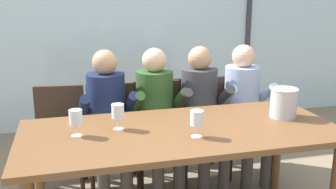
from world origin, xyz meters
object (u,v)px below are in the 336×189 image
object	(u,v)px
ice_bucket_primary	(284,102)
dining_table	(181,140)
wine_glass_by_left_taster	(76,118)
chair_near_curtain	(60,131)
wine_glass_center_pour	(197,119)
person_olive_shirt	(157,109)
chair_center	(158,123)
chair_near_window_right	(234,115)
chair_left_of_center	(112,127)
wine_glass_near_bucket	(118,112)
chair_right_of_center	(198,119)
person_charcoal_jacket	(202,105)
person_pale_blue_shirt	(245,102)
person_navy_polo	(108,112)

from	to	relation	value
ice_bucket_primary	dining_table	bearing A→B (deg)	-176.00
dining_table	wine_glass_by_left_taster	distance (m)	0.71
chair_near_curtain	wine_glass_center_pour	world-z (taller)	wine_glass_center_pour
wine_glass_center_pour	person_olive_shirt	bearing A→B (deg)	92.52
chair_center	ice_bucket_primary	world-z (taller)	ice_bucket_primary
dining_table	chair_near_window_right	size ratio (longest dim) A/B	2.42
chair_left_of_center	wine_glass_near_bucket	bearing A→B (deg)	-90.13
chair_left_of_center	wine_glass_center_pour	bearing A→B (deg)	-64.88
chair_right_of_center	person_charcoal_jacket	distance (m)	0.23
chair_near_window_right	person_olive_shirt	bearing A→B (deg)	-175.48
person_charcoal_jacket	person_olive_shirt	bearing A→B (deg)	179.15
chair_near_curtain	wine_glass_near_bucket	distance (m)	0.96
dining_table	wine_glass_center_pour	bearing A→B (deg)	-73.65
chair_left_of_center	chair_near_curtain	bearing A→B (deg)	179.05
dining_table	wine_glass_by_left_taster	bearing A→B (deg)	176.44
chair_left_of_center	chair_near_window_right	bearing A→B (deg)	5.51
wine_glass_by_left_taster	person_pale_blue_shirt	bearing A→B (deg)	24.96
dining_table	ice_bucket_primary	world-z (taller)	ice_bucket_primary
chair_right_of_center	wine_glass_center_pour	world-z (taller)	wine_glass_center_pour
chair_near_curtain	ice_bucket_primary	distance (m)	1.85
person_olive_shirt	ice_bucket_primary	world-z (taller)	person_olive_shirt
chair_right_of_center	chair_near_window_right	size ratio (longest dim) A/B	1.00
chair_left_of_center	wine_glass_near_bucket	xyz separation A→B (m)	(-0.04, -0.76, 0.37)
person_navy_polo	ice_bucket_primary	distance (m)	1.40
chair_near_window_right	wine_glass_center_pour	distance (m)	1.37
chair_near_window_right	person_charcoal_jacket	bearing A→B (deg)	-164.11
chair_left_of_center	chair_center	bearing A→B (deg)	3.55
ice_bucket_primary	wine_glass_center_pour	size ratio (longest dim) A/B	1.25
chair_center	chair_near_window_right	world-z (taller)	same
chair_near_curtain	wine_glass_by_left_taster	world-z (taller)	wine_glass_by_left_taster
ice_bucket_primary	chair_center	bearing A→B (deg)	132.75
chair_right_of_center	person_navy_polo	world-z (taller)	person_navy_polo
chair_near_curtain	person_pale_blue_shirt	size ratio (longest dim) A/B	0.73
wine_glass_by_left_taster	wine_glass_center_pour	size ratio (longest dim) A/B	1.00
chair_near_window_right	chair_center	bearing A→B (deg)	176.35
chair_right_of_center	dining_table	bearing A→B (deg)	-113.86
person_navy_polo	dining_table	bearing A→B (deg)	-61.98
chair_near_window_right	wine_glass_by_left_taster	xyz separation A→B (m)	(-1.49, -0.87, 0.37)
dining_table	chair_center	size ratio (longest dim) A/B	2.42
dining_table	chair_center	distance (m)	0.88
person_charcoal_jacket	ice_bucket_primary	bearing A→B (deg)	-62.03
person_charcoal_jacket	wine_glass_center_pour	xyz separation A→B (m)	(-0.37, -0.92, 0.20)
chair_left_of_center	person_charcoal_jacket	xyz separation A→B (m)	(0.78, -0.11, 0.17)
chair_center	person_olive_shirt	xyz separation A→B (m)	(-0.04, -0.12, 0.17)
chair_left_of_center	chair_near_window_right	size ratio (longest dim) A/B	1.00
chair_near_window_right	chair_right_of_center	bearing A→B (deg)	174.60
ice_bucket_primary	wine_glass_center_pour	xyz separation A→B (m)	(-0.75, -0.22, 0.01)
dining_table	chair_center	world-z (taller)	chair_center
person_charcoal_jacket	person_pale_blue_shirt	bearing A→B (deg)	-0.82
person_navy_polo	chair_left_of_center	bearing A→B (deg)	67.99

